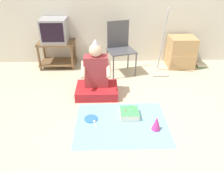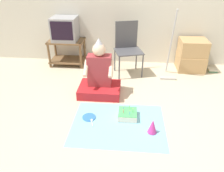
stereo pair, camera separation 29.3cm
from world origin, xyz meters
TOP-DOWN VIEW (x-y plane):
  - ground_plane at (0.00, 0.00)m, footprint 16.00×16.00m
  - tv_stand at (-1.37, 1.98)m, footprint 0.68×0.44m
  - tv at (-1.37, 1.99)m, footprint 0.46×0.43m
  - folding_chair at (-0.18, 1.71)m, footprint 0.56×0.52m
  - cardboard_box_stack at (1.02, 1.94)m, footprint 0.49×0.47m
  - dust_mop at (0.56, 1.56)m, footprint 0.28×0.35m
  - book_pile at (1.44, 1.86)m, footprint 0.18×0.12m
  - person_seated at (-0.58, 0.90)m, footprint 0.63×0.48m
  - party_cloth at (-0.25, 0.15)m, footprint 1.17×0.91m
  - birthday_cake at (-0.13, 0.31)m, footprint 0.24×0.24m
  - party_hat_blue at (0.17, 0.03)m, footprint 0.11×0.11m
  - paper_plate at (-0.64, 0.25)m, footprint 0.18×0.18m
  - plastic_spoon_near at (-0.59, 0.18)m, footprint 0.06×0.14m

SIDE VIEW (x-z plane):
  - ground_plane at x=0.00m, z-range 0.00..0.00m
  - party_cloth at x=-0.25m, z-range 0.00..0.01m
  - paper_plate at x=-0.64m, z-range 0.01..0.02m
  - plastic_spoon_near at x=-0.59m, z-range 0.01..0.02m
  - book_pile at x=1.44m, z-range 0.00..0.06m
  - birthday_cake at x=-0.13m, z-range -0.02..0.12m
  - party_hat_blue at x=0.17m, z-range 0.01..0.19m
  - person_seated at x=-0.58m, z-range -0.18..0.70m
  - cardboard_box_stack at x=1.02m, z-range -0.01..0.58m
  - tv_stand at x=-1.37m, z-range 0.05..0.55m
  - dust_mop at x=0.56m, z-range -0.25..0.94m
  - folding_chair at x=-0.18m, z-range 0.06..0.99m
  - tv at x=-1.37m, z-range 0.50..0.93m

